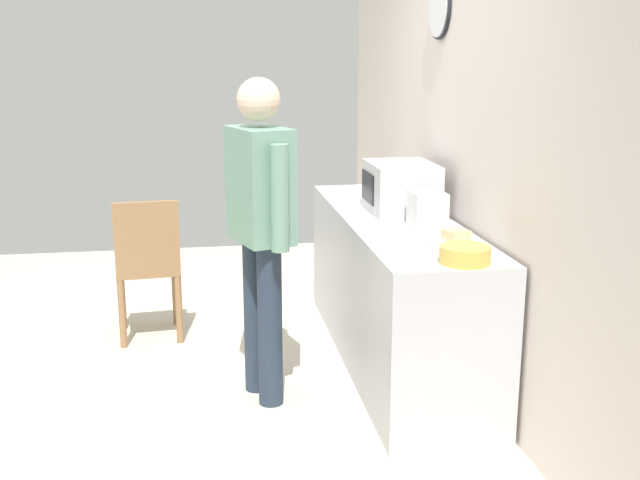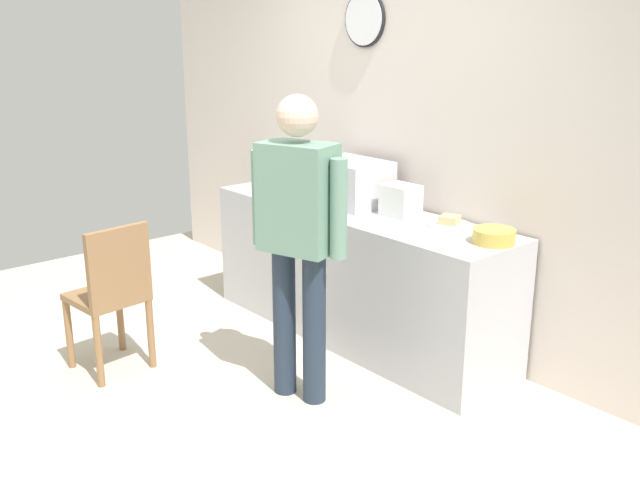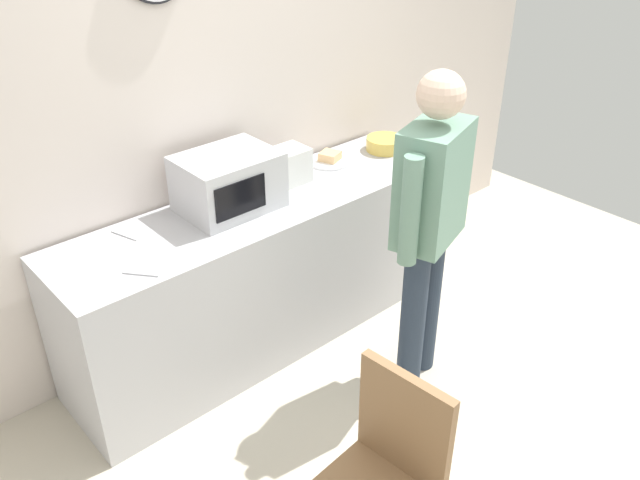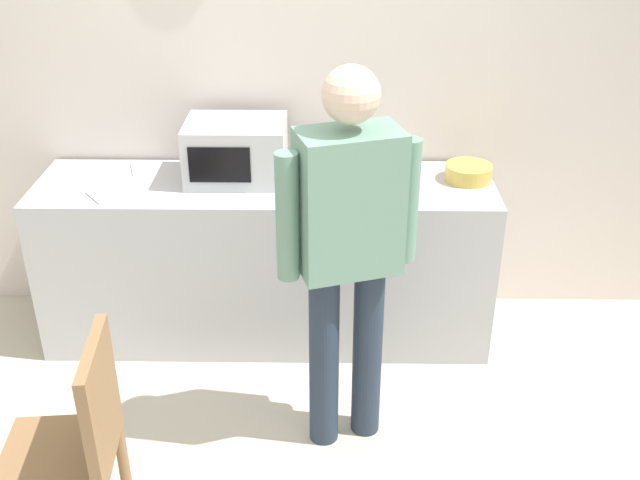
{
  "view_description": "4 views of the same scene",
  "coord_description": "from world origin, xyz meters",
  "px_view_note": "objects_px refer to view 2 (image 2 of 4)",
  "views": [
    {
      "loc": [
        4.3,
        0.08,
        1.84
      ],
      "look_at": [
        0.14,
        0.75,
        0.8
      ],
      "focal_mm": 43.21,
      "sensor_mm": 36.0,
      "label": 1
    },
    {
      "loc": [
        3.28,
        -1.94,
        2.06
      ],
      "look_at": [
        0.15,
        0.76,
        0.81
      ],
      "focal_mm": 40.21,
      "sensor_mm": 36.0,
      "label": 2
    },
    {
      "loc": [
        -1.86,
        -1.35,
        2.53
      ],
      "look_at": [
        0.11,
        0.87,
        0.77
      ],
      "focal_mm": 37.25,
      "sensor_mm": 36.0,
      "label": 3
    },
    {
      "loc": [
        0.32,
        -2.28,
        2.43
      ],
      "look_at": [
        0.28,
        0.73,
        0.83
      ],
      "focal_mm": 42.4,
      "sensor_mm": 36.0,
      "label": 4
    }
  ],
  "objects_px": {
    "microwave": "(350,183)",
    "person_standing": "(298,228)",
    "salad_bowl": "(494,236)",
    "fork_utensil": "(260,193)",
    "sandwich_plate": "(449,223)",
    "toaster": "(401,200)",
    "spoon_utensil": "(308,188)",
    "wooden_chair": "(112,292)"
  },
  "relations": [
    {
      "from": "sandwich_plate",
      "to": "salad_bowl",
      "type": "bearing_deg",
      "value": -13.13
    },
    {
      "from": "toaster",
      "to": "fork_utensil",
      "type": "distance_m",
      "value": 1.14
    },
    {
      "from": "microwave",
      "to": "fork_utensil",
      "type": "distance_m",
      "value": 0.73
    },
    {
      "from": "sandwich_plate",
      "to": "microwave",
      "type": "bearing_deg",
      "value": -173.98
    },
    {
      "from": "microwave",
      "to": "wooden_chair",
      "type": "relative_size",
      "value": 0.53
    },
    {
      "from": "sandwich_plate",
      "to": "person_standing",
      "type": "relative_size",
      "value": 0.16
    },
    {
      "from": "microwave",
      "to": "person_standing",
      "type": "xyz_separation_m",
      "value": [
        0.55,
        -0.89,
        -0.03
      ]
    },
    {
      "from": "salad_bowl",
      "to": "person_standing",
      "type": "bearing_deg",
      "value": -125.4
    },
    {
      "from": "toaster",
      "to": "wooden_chair",
      "type": "relative_size",
      "value": 0.23
    },
    {
      "from": "wooden_chair",
      "to": "microwave",
      "type": "bearing_deg",
      "value": 74.8
    },
    {
      "from": "salad_bowl",
      "to": "fork_utensil",
      "type": "relative_size",
      "value": 1.4
    },
    {
      "from": "fork_utensil",
      "to": "person_standing",
      "type": "distance_m",
      "value": 1.38
    },
    {
      "from": "microwave",
      "to": "person_standing",
      "type": "bearing_deg",
      "value": -58.48
    },
    {
      "from": "wooden_chair",
      "to": "fork_utensil",
      "type": "bearing_deg",
      "value": 100.91
    },
    {
      "from": "fork_utensil",
      "to": "person_standing",
      "type": "bearing_deg",
      "value": -27.47
    },
    {
      "from": "toaster",
      "to": "person_standing",
      "type": "xyz_separation_m",
      "value": [
        0.12,
        -0.93,
        0.02
      ]
    },
    {
      "from": "microwave",
      "to": "fork_utensil",
      "type": "bearing_deg",
      "value": -158.62
    },
    {
      "from": "sandwich_plate",
      "to": "salad_bowl",
      "type": "distance_m",
      "value": 0.4
    },
    {
      "from": "salad_bowl",
      "to": "fork_utensil",
      "type": "bearing_deg",
      "value": -172.15
    },
    {
      "from": "microwave",
      "to": "salad_bowl",
      "type": "distance_m",
      "value": 1.18
    },
    {
      "from": "sandwich_plate",
      "to": "toaster",
      "type": "height_order",
      "value": "toaster"
    },
    {
      "from": "person_standing",
      "to": "spoon_utensil",
      "type": "bearing_deg",
      "value": 138.15
    },
    {
      "from": "fork_utensil",
      "to": "wooden_chair",
      "type": "height_order",
      "value": "wooden_chair"
    },
    {
      "from": "sandwich_plate",
      "to": "salad_bowl",
      "type": "xyz_separation_m",
      "value": [
        0.39,
        -0.09,
        0.02
      ]
    },
    {
      "from": "salad_bowl",
      "to": "toaster",
      "type": "relative_size",
      "value": 1.08
    },
    {
      "from": "salad_bowl",
      "to": "spoon_utensil",
      "type": "bearing_deg",
      "value": 176.55
    },
    {
      "from": "toaster",
      "to": "salad_bowl",
      "type": "bearing_deg",
      "value": -3.42
    },
    {
      "from": "spoon_utensil",
      "to": "person_standing",
      "type": "relative_size",
      "value": 0.1
    },
    {
      "from": "microwave",
      "to": "person_standing",
      "type": "distance_m",
      "value": 1.05
    },
    {
      "from": "sandwich_plate",
      "to": "toaster",
      "type": "bearing_deg",
      "value": -172.8
    },
    {
      "from": "microwave",
      "to": "sandwich_plate",
      "type": "xyz_separation_m",
      "value": [
        0.79,
        0.08,
        -0.13
      ]
    },
    {
      "from": "microwave",
      "to": "salad_bowl",
      "type": "xyz_separation_m",
      "value": [
        1.18,
        -0.01,
        -0.11
      ]
    },
    {
      "from": "spoon_utensil",
      "to": "toaster",
      "type": "bearing_deg",
      "value": -3.48
    },
    {
      "from": "salad_bowl",
      "to": "sandwich_plate",
      "type": "bearing_deg",
      "value": 166.87
    },
    {
      "from": "person_standing",
      "to": "wooden_chair",
      "type": "bearing_deg",
      "value": -146.0
    },
    {
      "from": "toaster",
      "to": "person_standing",
      "type": "relative_size",
      "value": 0.13
    },
    {
      "from": "salad_bowl",
      "to": "microwave",
      "type": "bearing_deg",
      "value": 179.66
    },
    {
      "from": "salad_bowl",
      "to": "fork_utensil",
      "type": "xyz_separation_m",
      "value": [
        -1.85,
        -0.25,
        -0.04
      ]
    },
    {
      "from": "sandwich_plate",
      "to": "spoon_utensil",
      "type": "bearing_deg",
      "value": 179.39
    },
    {
      "from": "person_standing",
      "to": "wooden_chair",
      "type": "relative_size",
      "value": 1.83
    },
    {
      "from": "fork_utensil",
      "to": "spoon_utensil",
      "type": "bearing_deg",
      "value": 73.15
    },
    {
      "from": "wooden_chair",
      "to": "spoon_utensil",
      "type": "bearing_deg",
      "value": 94.83
    }
  ]
}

